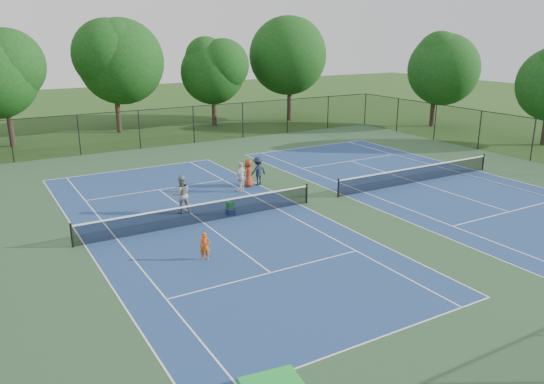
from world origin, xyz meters
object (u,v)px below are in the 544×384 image
tree_back_d (290,52)px  ball_crate (230,212)px  tree_back_c (213,68)px  bystander_b (258,171)px  instructor (182,194)px  bystander_c (249,173)px  child_player (205,246)px  ball_hopper (230,205)px  tree_back_a (2,69)px  tree_back_b (113,58)px  tree_side_e (437,65)px  bystander_a (241,177)px

tree_back_d → ball_crate: size_ratio=26.01×
tree_back_c → tree_back_d: 8.17m
tree_back_c → bystander_b: size_ratio=4.91×
instructor → bystander_c: (5.11, 2.49, -0.15)m
child_player → bystander_c: bystander_c is taller
child_player → ball_hopper: bearing=75.6°
bystander_b → bystander_c: bearing=-6.3°
tree_back_a → ball_hopper: size_ratio=25.02×
ball_crate → bystander_c: bearing=51.6°
tree_back_b → bystander_c: tree_back_b is taller
tree_side_e → ball_hopper: (-28.35, -13.60, -5.33)m
tree_back_c → ball_hopper: tree_back_c is taller
tree_back_c → tree_back_a: bearing=-176.8°
bystander_a → bystander_b: (1.50, 0.71, -0.01)m
tree_side_e → bystander_a: 28.45m
child_player → bystander_b: bearing=72.1°
child_player → ball_hopper: 5.52m
tree_back_a → ball_crate: (7.65, -23.60, -5.89)m
tree_back_b → tree_side_e: bearing=-24.0°
tree_back_d → tree_back_a: bearing=-180.0°
tree_back_c → instructor: tree_back_c is taller
bystander_c → ball_crate: bystander_c is taller
tree_back_d → bystander_a: (-16.05, -20.31, -5.96)m
instructor → bystander_b: instructor is taller
tree_back_a → tree_back_c: bearing=3.2°
tree_back_a → bystander_a: 23.20m
tree_back_a → bystander_b: 23.28m
tree_back_b → child_player: 30.98m
tree_back_d → bystander_c: (-15.21, -19.64, -6.00)m
tree_back_d → instructor: bearing=-132.6°
tree_back_c → bystander_b: bearing=-107.6°
ball_crate → tree_back_c: bearing=67.2°
bystander_c → bystander_a: bearing=8.7°
instructor → bystander_a: size_ratio=1.12×
tree_back_c → bystander_a: 23.24m
bystander_c → ball_crate: 5.10m
bystander_a → ball_hopper: size_ratio=4.74×
instructor → ball_crate: (1.97, -1.47, -0.83)m
tree_back_b → child_player: (-4.64, -30.03, -6.02)m
tree_back_d → ball_crate: tree_back_d is taller
instructor → bystander_a: bearing=-150.7°
child_player → bystander_b: 11.01m
instructor → tree_side_e: bearing=-152.0°
tree_side_e → ball_hopper: bearing=-154.4°
bystander_c → ball_crate: (-3.14, -3.96, -0.67)m
ball_crate → tree_side_e: bearing=25.6°
tree_back_c → tree_back_d: tree_back_d is taller
tree_back_d → child_player: size_ratio=8.98×
tree_back_d → bystander_b: tree_back_d is taller
tree_back_a → tree_back_c: size_ratio=1.09×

